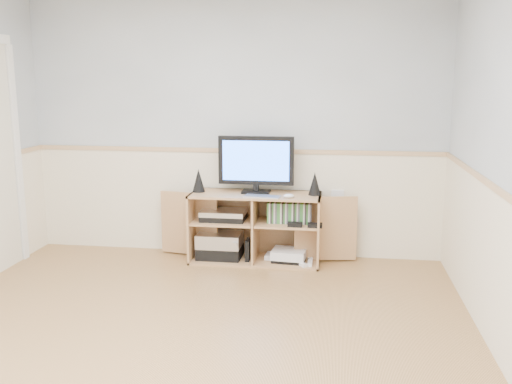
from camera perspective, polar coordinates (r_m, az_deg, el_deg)
room at (r=3.45m, az=-9.47°, el=2.98°), size 4.04×4.54×2.54m
media_cabinet at (r=5.41m, az=0.01°, el=-3.36°), size 1.89×0.45×0.65m
monitor at (r=5.28m, az=0.01°, el=2.99°), size 0.70×0.18×0.53m
speaker_left at (r=5.39m, az=-5.76°, el=1.17°), size 0.12×0.12×0.22m
speaker_right at (r=5.24m, az=5.89°, el=0.84°), size 0.12×0.12×0.21m
keyboard at (r=5.14m, az=0.62°, el=-0.45°), size 0.34×0.17×0.01m
mouse at (r=5.11m, az=3.30°, el=-0.39°), size 0.11×0.08×0.04m
av_components at (r=5.44m, az=-3.47°, el=-4.54°), size 0.51×0.31×0.47m
game_consoles at (r=5.39m, az=3.22°, el=-6.35°), size 0.45×0.30×0.11m
game_cases at (r=5.27m, az=3.38°, el=-2.08°), size 0.41×0.14×0.19m
wall_outlet at (r=5.48m, az=8.15°, el=-0.42°), size 0.12×0.03×0.12m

